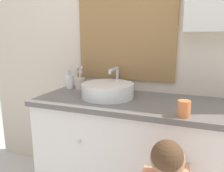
# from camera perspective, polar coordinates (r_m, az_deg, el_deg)

# --- Properties ---
(wall_back) EXTENTS (3.20, 0.18, 2.50)m
(wall_back) POSITION_cam_1_polar(r_m,az_deg,el_deg) (1.76, 10.75, 13.13)
(wall_back) COLOR beige
(wall_back) RESTS_ON ground_plane
(vanity_counter) EXTENTS (1.47, 0.58, 0.84)m
(vanity_counter) POSITION_cam_1_polar(r_m,az_deg,el_deg) (1.68, 6.94, -17.66)
(vanity_counter) COLOR silver
(vanity_counter) RESTS_ON ground_plane
(sink_basin) EXTENTS (0.38, 0.43, 0.20)m
(sink_basin) POSITION_cam_1_polar(r_m,az_deg,el_deg) (1.59, -1.02, -0.99)
(sink_basin) COLOR white
(sink_basin) RESTS_ON vanity_counter
(toothbrush_holder) EXTENTS (0.08, 0.08, 0.20)m
(toothbrush_holder) POSITION_cam_1_polar(r_m,az_deg,el_deg) (1.87, -8.32, 0.87)
(toothbrush_holder) COLOR beige
(toothbrush_holder) RESTS_ON vanity_counter
(soap_dispenser) EXTENTS (0.06, 0.06, 0.15)m
(soap_dispenser) POSITION_cam_1_polar(r_m,az_deg,el_deg) (1.91, -10.99, 1.27)
(soap_dispenser) COLOR white
(soap_dispenser) RESTS_ON vanity_counter
(drinking_cup) EXTENTS (0.07, 0.07, 0.09)m
(drinking_cup) POSITION_cam_1_polar(r_m,az_deg,el_deg) (1.25, 18.28, -5.63)
(drinking_cup) COLOR orange
(drinking_cup) RESTS_ON vanity_counter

